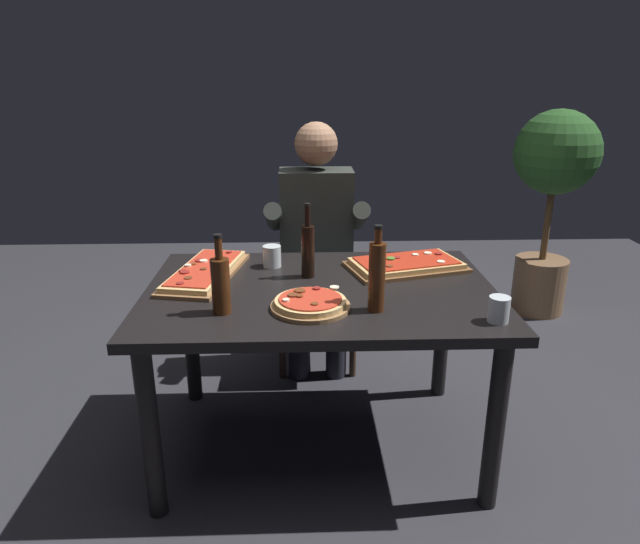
{
  "coord_description": "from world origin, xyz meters",
  "views": [
    {
      "loc": [
        -0.08,
        -2.12,
        1.55
      ],
      "look_at": [
        0.0,
        0.05,
        0.79
      ],
      "focal_mm": 31.76,
      "sensor_mm": 36.0,
      "label": 1
    }
  ],
  "objects_px": {
    "dining_table": "(320,310)",
    "tumbler_far_side": "(499,311)",
    "diner_chair": "(316,276)",
    "pizza_rectangular_front": "(406,265)",
    "pizza_round_far": "(310,304)",
    "oil_bottle_amber": "(377,276)",
    "vinegar_bottle_green": "(308,249)",
    "seated_diner": "(316,237)",
    "pizza_rectangular_left": "(205,272)",
    "wine_bottle_dark": "(221,284)",
    "tumbler_near_camera": "(272,258)",
    "potted_plant_corner": "(553,184)"
  },
  "relations": [
    {
      "from": "pizza_round_far",
      "to": "diner_chair",
      "type": "relative_size",
      "value": 0.34
    },
    {
      "from": "pizza_round_far",
      "to": "oil_bottle_amber",
      "type": "bearing_deg",
      "value": -5.76
    },
    {
      "from": "wine_bottle_dark",
      "to": "seated_diner",
      "type": "relative_size",
      "value": 0.22
    },
    {
      "from": "dining_table",
      "to": "pizza_round_far",
      "type": "distance_m",
      "value": 0.25
    },
    {
      "from": "potted_plant_corner",
      "to": "diner_chair",
      "type": "bearing_deg",
      "value": -159.01
    },
    {
      "from": "dining_table",
      "to": "tumbler_far_side",
      "type": "height_order",
      "value": "tumbler_far_side"
    },
    {
      "from": "dining_table",
      "to": "vinegar_bottle_green",
      "type": "height_order",
      "value": "vinegar_bottle_green"
    },
    {
      "from": "pizza_rectangular_left",
      "to": "pizza_round_far",
      "type": "height_order",
      "value": "same"
    },
    {
      "from": "wine_bottle_dark",
      "to": "seated_diner",
      "type": "height_order",
      "value": "seated_diner"
    },
    {
      "from": "pizza_rectangular_front",
      "to": "dining_table",
      "type": "bearing_deg",
      "value": -150.07
    },
    {
      "from": "pizza_rectangular_front",
      "to": "tumbler_near_camera",
      "type": "relative_size",
      "value": 5.85
    },
    {
      "from": "pizza_rectangular_left",
      "to": "diner_chair",
      "type": "relative_size",
      "value": 0.69
    },
    {
      "from": "dining_table",
      "to": "wine_bottle_dark",
      "type": "bearing_deg",
      "value": -146.88
    },
    {
      "from": "pizza_round_far",
      "to": "seated_diner",
      "type": "bearing_deg",
      "value": 86.93
    },
    {
      "from": "vinegar_bottle_green",
      "to": "dining_table",
      "type": "bearing_deg",
      "value": -70.36
    },
    {
      "from": "pizza_rectangular_front",
      "to": "potted_plant_corner",
      "type": "height_order",
      "value": "potted_plant_corner"
    },
    {
      "from": "tumbler_near_camera",
      "to": "potted_plant_corner",
      "type": "xyz_separation_m",
      "value": [
        1.76,
        1.17,
        0.1
      ]
    },
    {
      "from": "seated_diner",
      "to": "pizza_rectangular_left",
      "type": "bearing_deg",
      "value": -130.46
    },
    {
      "from": "oil_bottle_amber",
      "to": "tumbler_near_camera",
      "type": "bearing_deg",
      "value": 127.88
    },
    {
      "from": "pizza_rectangular_left",
      "to": "seated_diner",
      "type": "height_order",
      "value": "seated_diner"
    },
    {
      "from": "pizza_rectangular_front",
      "to": "wine_bottle_dark",
      "type": "relative_size",
      "value": 1.91
    },
    {
      "from": "pizza_rectangular_left",
      "to": "potted_plant_corner",
      "type": "xyz_separation_m",
      "value": [
        2.04,
        1.29,
        0.12
      ]
    },
    {
      "from": "pizza_round_far",
      "to": "seated_diner",
      "type": "distance_m",
      "value": 0.95
    },
    {
      "from": "pizza_rectangular_left",
      "to": "dining_table",
      "type": "bearing_deg",
      "value": -18.11
    },
    {
      "from": "tumbler_near_camera",
      "to": "potted_plant_corner",
      "type": "relative_size",
      "value": 0.07
    },
    {
      "from": "pizza_rectangular_front",
      "to": "seated_diner",
      "type": "xyz_separation_m",
      "value": [
        -0.38,
        0.51,
        -0.02
      ]
    },
    {
      "from": "tumbler_far_side",
      "to": "tumbler_near_camera",
      "type": "bearing_deg",
      "value": 142.21
    },
    {
      "from": "pizza_rectangular_left",
      "to": "vinegar_bottle_green",
      "type": "distance_m",
      "value": 0.45
    },
    {
      "from": "oil_bottle_amber",
      "to": "vinegar_bottle_green",
      "type": "xyz_separation_m",
      "value": [
        -0.24,
        0.37,
        -0.01
      ]
    },
    {
      "from": "pizza_rectangular_front",
      "to": "oil_bottle_amber",
      "type": "distance_m",
      "value": 0.51
    },
    {
      "from": "oil_bottle_amber",
      "to": "potted_plant_corner",
      "type": "height_order",
      "value": "potted_plant_corner"
    },
    {
      "from": "oil_bottle_amber",
      "to": "diner_chair",
      "type": "relative_size",
      "value": 0.37
    },
    {
      "from": "dining_table",
      "to": "pizza_round_far",
      "type": "height_order",
      "value": "pizza_round_far"
    },
    {
      "from": "pizza_rectangular_front",
      "to": "wine_bottle_dark",
      "type": "height_order",
      "value": "wine_bottle_dark"
    },
    {
      "from": "dining_table",
      "to": "diner_chair",
      "type": "bearing_deg",
      "value": 89.6
    },
    {
      "from": "seated_diner",
      "to": "wine_bottle_dark",
      "type": "bearing_deg",
      "value": -110.78
    },
    {
      "from": "pizza_round_far",
      "to": "diner_chair",
      "type": "distance_m",
      "value": 1.1
    },
    {
      "from": "dining_table",
      "to": "oil_bottle_amber",
      "type": "bearing_deg",
      "value": -50.81
    },
    {
      "from": "pizza_round_far",
      "to": "potted_plant_corner",
      "type": "xyz_separation_m",
      "value": [
        1.6,
        1.66,
        0.12
      ]
    },
    {
      "from": "diner_chair",
      "to": "pizza_rectangular_front",
      "type": "bearing_deg",
      "value": -58.97
    },
    {
      "from": "dining_table",
      "to": "potted_plant_corner",
      "type": "xyz_separation_m",
      "value": [
        1.55,
        1.45,
        0.24
      ]
    },
    {
      "from": "pizza_rectangular_front",
      "to": "wine_bottle_dark",
      "type": "xyz_separation_m",
      "value": [
        -0.75,
        -0.46,
        0.09
      ]
    },
    {
      "from": "pizza_rectangular_left",
      "to": "tumbler_near_camera",
      "type": "bearing_deg",
      "value": 22.72
    },
    {
      "from": "dining_table",
      "to": "seated_diner",
      "type": "bearing_deg",
      "value": 89.53
    },
    {
      "from": "dining_table",
      "to": "vinegar_bottle_green",
      "type": "distance_m",
      "value": 0.26
    },
    {
      "from": "diner_chair",
      "to": "tumbler_near_camera",
      "type": "bearing_deg",
      "value": -110.09
    },
    {
      "from": "oil_bottle_amber",
      "to": "pizza_rectangular_left",
      "type": "bearing_deg",
      "value": 149.78
    },
    {
      "from": "pizza_round_far",
      "to": "dining_table",
      "type": "bearing_deg",
      "value": 78.1
    },
    {
      "from": "oil_bottle_amber",
      "to": "seated_diner",
      "type": "distance_m",
      "value": 1.0
    },
    {
      "from": "pizza_rectangular_left",
      "to": "wine_bottle_dark",
      "type": "distance_m",
      "value": 0.42
    }
  ]
}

